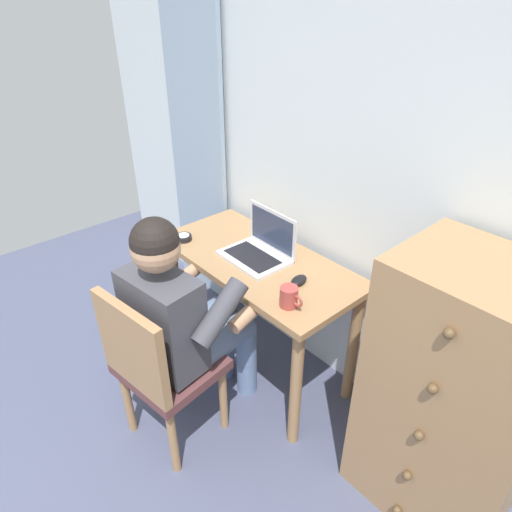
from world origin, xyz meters
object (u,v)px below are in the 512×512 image
Objects in this scene: chair at (158,365)px; computer_mouse at (299,280)px; dresser at (453,399)px; desk_clock at (184,238)px; laptop at (260,248)px; person_seated at (186,314)px; desk at (258,279)px; coffee_mug at (289,297)px.

computer_mouse is (0.22, 0.66, 0.27)m from chair.
chair is at bearing -144.59° from dresser.
desk_clock is at bearing -171.53° from dresser.
computer_mouse reaches higher than desk_clock.
laptop is 0.46m from desk_clock.
person_seated is (-0.02, 0.18, 0.18)m from chair.
desk is at bearing 96.34° from chair.
chair is 8.75× the size of computer_mouse.
coffee_mug reaches higher than computer_mouse.
person_seated is at bearing -33.45° from desk_clock.
person_seated is at bearing 96.79° from chair.
dresser is 3.40× the size of laptop.
dresser is 9.80× the size of coffee_mug.
person_seated is at bearing -83.83° from desk.
laptop is at bearing 96.64° from person_seated.
dresser is 13.07× the size of desk_clock.
person_seated is 0.55m from computer_mouse.
person_seated is 9.94× the size of coffee_mug.
desk is 0.94× the size of person_seated.
desk is 12.42× the size of desk_clock.
person_seated is at bearing -135.99° from coffee_mug.
laptop is (-0.01, 0.02, 0.18)m from desk.
laptop reaches higher than computer_mouse.
dresser reaches higher than laptop.
chair is 2.53× the size of laptop.
laptop is (-1.08, -0.02, 0.21)m from dresser.
computer_mouse is 1.11× the size of desk_clock.
chair is 0.76m from laptop.
laptop is at bearing 163.73° from computer_mouse.
coffee_mug is (0.39, -0.19, -0.00)m from laptop.
desk is at bearing 96.17° from person_seated.
laptop is (-0.08, 0.69, 0.31)m from chair.
desk is at bearing 157.30° from coffee_mug.
desk_clock is at bearing -179.02° from coffee_mug.
dresser is 0.80m from computer_mouse.
coffee_mug is at bearing 44.01° from person_seated.
dresser is at bearing 16.82° from coffee_mug.
desk is 0.68m from chair.
desk_clock is (-0.49, 0.49, 0.27)m from chair.
desk is at bearing -74.01° from laptop.
laptop is 0.44m from coffee_mug.
computer_mouse is at bearing 71.59° from chair.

